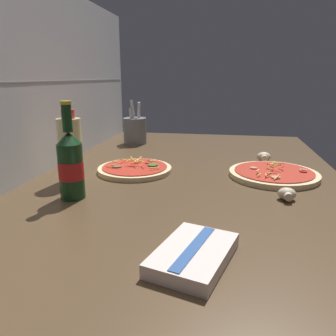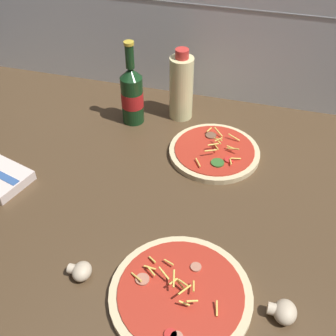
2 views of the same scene
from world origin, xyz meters
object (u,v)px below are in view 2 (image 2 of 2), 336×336
object	(u,v)px
beer_bottle	(132,94)
oil_bottle	(181,87)
pizza_near	(181,295)
mushroom_right	(81,271)
mushroom_left	(283,312)
pizza_far	(214,152)

from	to	relation	value
beer_bottle	oil_bottle	distance (cm)	13.62
pizza_near	mushroom_right	world-z (taller)	pizza_near
mushroom_left	mushroom_right	distance (cm)	37.53
pizza_near	pizza_far	size ratio (longest dim) A/B	1.13
pizza_near	beer_bottle	distance (cm)	58.30
mushroom_right	pizza_far	bearing A→B (deg)	67.89
mushroom_right	mushroom_left	bearing A→B (deg)	2.54
pizza_far	mushroom_left	bearing A→B (deg)	-64.10
beer_bottle	mushroom_right	distance (cm)	52.81
mushroom_left	mushroom_right	world-z (taller)	mushroom_left
pizza_far	mushroom_right	xyz separation A→B (cm)	(-17.45, -42.95, 0.64)
pizza_near	mushroom_left	size ratio (longest dim) A/B	5.17
pizza_near	oil_bottle	size ratio (longest dim) A/B	1.28
pizza_far	mushroom_right	distance (cm)	46.36
pizza_far	oil_bottle	size ratio (longest dim) A/B	1.13
oil_bottle	pizza_far	bearing A→B (deg)	-49.40
pizza_near	mushroom_right	bearing A→B (deg)	-178.24
beer_bottle	mushroom_right	xyz separation A→B (cm)	(7.45, -51.80, -7.05)
pizza_far	oil_bottle	distance (cm)	21.23
mushroom_left	pizza_far	bearing A→B (deg)	115.90
pizza_far	oil_bottle	xyz separation A→B (cm)	(-12.66, 14.77, 8.51)
beer_bottle	mushroom_left	distance (cm)	67.69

